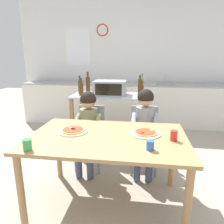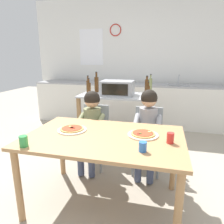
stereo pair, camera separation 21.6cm
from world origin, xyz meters
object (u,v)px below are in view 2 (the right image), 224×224
(bottle_clear_vinegar, at_px, (89,88))
(dining_chair_right, at_px, (148,135))
(bottle_dark_olive_oil, at_px, (97,84))
(bottle_slim_sauce, at_px, (150,86))
(bottle_tall_green_wine, at_px, (148,92))
(drinking_cup_red, at_px, (170,138))
(bottle_brown_beer, at_px, (147,88))
(dining_chair_left, at_px, (94,131))
(drinking_cup_blue, at_px, (143,147))
(pizza_plate_cream, at_px, (143,134))
(child_in_olive_shirt, at_px, (91,120))
(drinking_cup_green, at_px, (24,141))
(toaster_oven, at_px, (117,88))
(child_in_grey_shirt, at_px, (148,122))
(pizza_plate_white, at_px, (72,129))
(bottle_squat_spirits, at_px, (88,86))
(kitchen_island_cart, at_px, (116,112))
(dining_table, at_px, (104,144))

(bottle_clear_vinegar, height_order, dining_chair_right, bottle_clear_vinegar)
(bottle_dark_olive_oil, relative_size, bottle_slim_sauce, 1.07)
(bottle_tall_green_wine, distance_m, bottle_clear_vinegar, 0.91)
(drinking_cup_red, bearing_deg, bottle_brown_beer, 103.88)
(dining_chair_left, bearing_deg, drinking_cup_blue, -53.09)
(pizza_plate_cream, bearing_deg, child_in_olive_shirt, 143.56)
(drinking_cup_green, bearing_deg, toaster_oven, 77.61)
(bottle_slim_sauce, height_order, child_in_grey_shirt, bottle_slim_sauce)
(dining_chair_right, height_order, drinking_cup_red, same)
(bottle_dark_olive_oil, distance_m, dining_chair_left, 1.01)
(bottle_tall_green_wine, relative_size, pizza_plate_white, 0.86)
(bottle_brown_beer, bearing_deg, bottle_squat_spirits, 172.88)
(toaster_oven, height_order, drinking_cup_red, toaster_oven)
(kitchen_island_cart, relative_size, bottle_clear_vinegar, 4.33)
(toaster_oven, xyz_separation_m, drinking_cup_red, (0.77, -1.39, -0.20))
(bottle_squat_spirits, distance_m, bottle_slim_sauce, 0.99)
(toaster_oven, height_order, dining_chair_left, toaster_oven)
(bottle_brown_beer, height_order, bottle_clear_vinegar, bottle_brown_beer)
(pizza_plate_white, bearing_deg, drinking_cup_red, -5.11)
(bottle_clear_vinegar, bearing_deg, kitchen_island_cart, 18.48)
(toaster_oven, bearing_deg, child_in_olive_shirt, -102.55)
(toaster_oven, bearing_deg, dining_table, -82.35)
(bottle_clear_vinegar, distance_m, pizza_plate_white, 1.23)
(toaster_oven, bearing_deg, child_in_grey_shirt, -53.26)
(bottle_squat_spirits, height_order, child_in_olive_shirt, bottle_squat_spirits)
(bottle_squat_spirits, relative_size, bottle_brown_beer, 0.92)
(dining_chair_right, distance_m, pizza_plate_cream, 0.72)
(pizza_plate_white, bearing_deg, dining_table, -9.46)
(bottle_squat_spirits, height_order, pizza_plate_cream, bottle_squat_spirits)
(bottle_slim_sauce, height_order, dining_chair_right, bottle_slim_sauce)
(toaster_oven, distance_m, dining_chair_right, 0.94)
(bottle_slim_sauce, distance_m, child_in_grey_shirt, 0.96)
(drinking_cup_green, bearing_deg, drinking_cup_red, 17.47)
(drinking_cup_blue, bearing_deg, child_in_olive_shirt, 130.56)
(bottle_squat_spirits, xyz_separation_m, child_in_grey_shirt, (1.02, -0.74, -0.30))
(pizza_plate_cream, bearing_deg, bottle_slim_sauce, 91.83)
(bottle_brown_beer, height_order, pizza_plate_white, bottle_brown_beer)
(dining_table, bearing_deg, bottle_clear_vinegar, 115.95)
(pizza_plate_white, xyz_separation_m, pizza_plate_cream, (0.70, 0.03, -0.00))
(kitchen_island_cart, height_order, pizza_plate_cream, kitchen_island_cart)
(pizza_plate_cream, bearing_deg, child_in_grey_shirt, 90.00)
(pizza_plate_white, bearing_deg, bottle_tall_green_wine, 59.07)
(bottle_squat_spirits, xyz_separation_m, drinking_cup_green, (0.10, -1.78, -0.21))
(bottle_squat_spirits, distance_m, drinking_cup_red, 1.91)
(toaster_oven, relative_size, dining_chair_right, 0.60)
(dining_chair_right, distance_m, pizza_plate_white, 1.03)
(bottle_slim_sauce, distance_m, pizza_plate_cream, 1.49)
(bottle_brown_beer, distance_m, pizza_plate_cream, 1.21)
(bottle_squat_spirits, bearing_deg, bottle_dark_olive_oil, 62.72)
(child_in_olive_shirt, bearing_deg, drinking_cup_red, -34.04)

